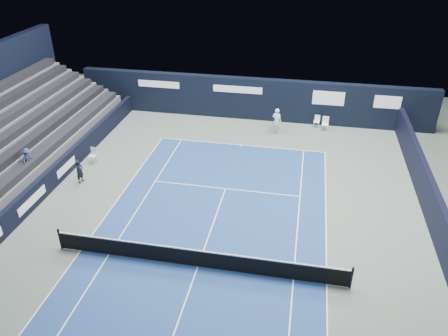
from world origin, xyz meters
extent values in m
plane|color=#536259|center=(0.00, 2.00, 0.00)|extent=(48.00, 48.00, 0.00)
cube|color=navy|center=(0.00, 0.00, 0.00)|extent=(10.97, 23.77, 0.01)
cube|color=black|center=(10.50, 6.00, 0.90)|extent=(0.30, 22.00, 1.80)
cube|color=white|center=(5.45, 15.29, 0.47)|extent=(0.46, 0.44, 0.04)
cube|color=white|center=(5.46, 15.49, 0.74)|extent=(0.45, 0.05, 0.53)
cylinder|color=white|center=(5.64, 15.47, 0.23)|extent=(0.03, 0.03, 0.47)
cylinder|color=white|center=(5.26, 15.48, 0.23)|extent=(0.03, 0.03, 0.47)
cylinder|color=white|center=(5.63, 15.11, 0.23)|extent=(0.03, 0.03, 0.47)
cylinder|color=white|center=(5.25, 15.12, 0.23)|extent=(0.03, 0.03, 0.47)
cube|color=white|center=(5.46, 15.52, 0.83)|extent=(0.36, 0.10, 0.34)
cube|color=white|center=(4.86, 15.77, 0.41)|extent=(0.45, 0.44, 0.04)
cube|color=white|center=(4.89, 15.94, 0.65)|extent=(0.39, 0.10, 0.46)
cylinder|color=white|center=(5.05, 15.89, 0.20)|extent=(0.02, 0.02, 0.41)
cylinder|color=white|center=(4.73, 15.96, 0.20)|extent=(0.02, 0.02, 0.41)
cylinder|color=white|center=(4.99, 15.58, 0.20)|extent=(0.02, 0.02, 0.41)
cylinder|color=white|center=(4.67, 15.65, 0.20)|extent=(0.02, 0.02, 0.41)
cube|color=silver|center=(-8.61, 7.82, 0.44)|extent=(0.49, 0.48, 0.04)
cube|color=silver|center=(-8.57, 8.00, 0.70)|extent=(0.42, 0.12, 0.50)
cylinder|color=silver|center=(-8.40, 7.95, 0.22)|extent=(0.02, 0.02, 0.44)
cylinder|color=silver|center=(-8.75, 8.02, 0.22)|extent=(0.02, 0.02, 0.44)
cylinder|color=silver|center=(-8.47, 7.61, 0.22)|extent=(0.02, 0.02, 0.44)
cylinder|color=silver|center=(-8.82, 7.69, 0.22)|extent=(0.02, 0.02, 0.44)
imported|color=black|center=(-8.24, 5.53, 0.71)|extent=(0.44, 0.58, 1.41)
cube|color=white|center=(0.00, 11.88, 0.01)|extent=(10.97, 0.06, 0.00)
cube|color=white|center=(5.49, 0.00, 0.01)|extent=(0.06, 23.77, 0.00)
cube|color=white|center=(-5.49, 0.00, 0.01)|extent=(0.06, 23.77, 0.00)
cube|color=white|center=(4.12, 0.00, 0.01)|extent=(0.06, 23.77, 0.00)
cube|color=white|center=(-4.12, 0.00, 0.01)|extent=(0.06, 23.77, 0.00)
cube|color=white|center=(0.00, 6.40, 0.01)|extent=(8.23, 0.06, 0.00)
cube|color=white|center=(0.00, 0.00, 0.01)|extent=(0.06, 12.80, 0.00)
cube|color=white|center=(0.00, 11.73, 0.01)|extent=(0.06, 0.30, 0.00)
cylinder|color=black|center=(6.40, 0.00, 0.55)|extent=(0.10, 0.10, 1.10)
cylinder|color=black|center=(-6.40, 0.00, 0.55)|extent=(0.10, 0.10, 1.10)
cube|color=black|center=(0.00, 0.00, 0.46)|extent=(12.80, 0.03, 0.86)
cube|color=white|center=(0.00, 0.00, 0.91)|extent=(12.80, 0.05, 0.06)
cube|color=black|center=(0.00, 16.50, 1.55)|extent=(26.00, 0.60, 3.10)
cube|color=silver|center=(-7.00, 16.18, 2.30)|extent=(3.20, 0.02, 0.50)
cube|color=silver|center=(-1.00, 16.18, 2.30)|extent=(3.60, 0.02, 0.50)
cube|color=silver|center=(5.50, 16.18, 2.10)|extent=(2.20, 0.02, 1.00)
cube|color=silver|center=(9.50, 16.18, 2.10)|extent=(1.80, 0.02, 0.90)
cube|color=black|center=(-9.50, 6.00, 0.60)|extent=(0.30, 22.00, 1.20)
cube|color=silver|center=(-9.33, 2.50, 0.60)|extent=(0.02, 2.40, 0.45)
cube|color=silver|center=(-9.33, 6.00, 0.60)|extent=(0.02, 2.00, 0.45)
cube|color=#4A4A4D|center=(-10.10, 7.00, 0.82)|extent=(0.90, 16.00, 1.65)
cube|color=#444346|center=(-11.00, 7.00, 1.05)|extent=(0.90, 16.00, 2.10)
cube|color=#4E4E50|center=(-11.90, 7.00, 1.27)|extent=(0.90, 16.00, 2.55)
cube|color=#505053|center=(-12.80, 7.00, 1.50)|extent=(0.90, 16.00, 3.00)
cube|color=#4E4E51|center=(-13.70, 7.00, 1.73)|extent=(0.90, 16.00, 3.45)
cube|color=black|center=(-10.10, 7.00, 1.85)|extent=(0.63, 15.20, 0.40)
cube|color=black|center=(-11.00, 7.00, 2.30)|extent=(0.63, 15.20, 0.40)
cube|color=black|center=(-11.90, 7.00, 2.75)|extent=(0.63, 15.20, 0.40)
cube|color=black|center=(-12.80, 7.00, 3.20)|extent=(0.63, 15.20, 0.40)
imported|color=navy|center=(-10.10, 3.92, 2.22)|extent=(0.43, 0.74, 1.13)
imported|color=white|center=(2.10, 14.26, 0.91)|extent=(0.77, 0.62, 1.82)
cylinder|color=black|center=(1.95, 13.96, 1.05)|extent=(0.03, 0.29, 0.13)
torus|color=black|center=(1.95, 13.71, 1.15)|extent=(0.30, 0.13, 0.29)
camera|label=1|loc=(3.85, -13.77, 13.14)|focal=35.00mm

